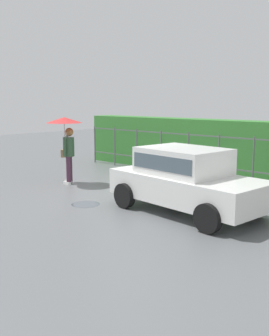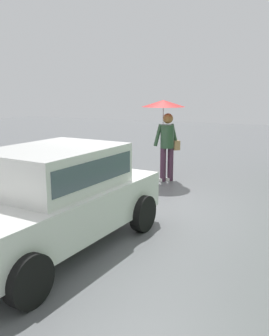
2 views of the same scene
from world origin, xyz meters
name	(u,v)px [view 2 (image 2 of 2)]	position (x,y,z in m)	size (l,w,h in m)	color
ground_plane	(133,211)	(0.00, 0.00, 0.00)	(40.00, 40.00, 0.00)	slate
car	(53,194)	(1.95, -0.39, 0.80)	(3.87, 2.16, 1.48)	white
pedestrian	(165,121)	(-2.57, -0.30, 1.54)	(1.09, 1.09, 2.05)	#47283D
puddle_near	(74,198)	(-0.26, -1.53, 0.00)	(0.71, 0.71, 0.00)	#4C545B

